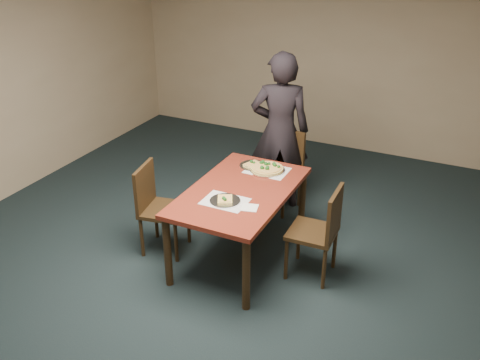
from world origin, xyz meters
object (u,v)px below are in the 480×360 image
at_px(chair_left, 156,204).
at_px(chair_far, 283,165).
at_px(dining_table, 240,198).
at_px(slice_plate_far, 253,165).
at_px(pizza_pan, 267,168).
at_px(chair_right, 321,228).
at_px(slice_plate_near, 225,200).
at_px(diner, 280,131).

bearing_deg(chair_left, chair_far, -40.25).
height_order(dining_table, chair_left, chair_left).
bearing_deg(slice_plate_far, pizza_pan, -11.19).
distance_m(dining_table, pizza_pan, 0.51).
height_order(chair_right, pizza_pan, chair_right).
height_order(chair_far, slice_plate_near, chair_far).
distance_m(chair_right, pizza_pan, 0.90).
xyz_separation_m(chair_left, chair_right, (1.61, 0.26, 0.00)).
bearing_deg(slice_plate_near, dining_table, 85.68).
bearing_deg(chair_right, slice_plate_far, -120.13).
xyz_separation_m(diner, slice_plate_far, (-0.02, -0.67, -0.14)).
height_order(chair_left, chair_right, same).
bearing_deg(chair_far, slice_plate_far, -86.63).
bearing_deg(chair_far, chair_left, -108.71).
relative_size(dining_table, pizza_pan, 4.15).
bearing_deg(slice_plate_far, dining_table, -78.57).
relative_size(chair_far, chair_left, 1.00).
bearing_deg(slice_plate_far, diner, 87.96).
bearing_deg(diner, chair_right, 105.81).
xyz_separation_m(chair_right, slice_plate_far, (-0.90, 0.49, 0.25)).
bearing_deg(chair_left, diner, -37.85).
bearing_deg(chair_far, pizza_pan, -71.69).
xyz_separation_m(chair_left, slice_plate_far, (0.70, 0.75, 0.25)).
distance_m(chair_left, slice_plate_near, 0.83).
xyz_separation_m(chair_left, diner, (0.73, 1.42, 0.38)).
bearing_deg(diner, pizza_pan, 80.52).
distance_m(chair_left, chair_right, 1.63).
bearing_deg(slice_plate_far, chair_far, 82.66).
xyz_separation_m(dining_table, slice_plate_near, (-0.02, -0.27, 0.11)).
bearing_deg(slice_plate_near, slice_plate_far, 96.20).
xyz_separation_m(chair_far, diner, (-0.06, 0.03, 0.38)).
relative_size(dining_table, chair_right, 1.65).
relative_size(dining_table, chair_left, 1.65).
bearing_deg(dining_table, chair_left, -164.76).
height_order(chair_left, diner, diner).
relative_size(chair_far, diner, 0.51).
height_order(dining_table, diner, diner).
bearing_deg(chair_left, pizza_pan, -61.47).
bearing_deg(chair_far, slice_plate_near, -79.11).
relative_size(dining_table, diner, 0.83).
height_order(dining_table, slice_plate_near, slice_plate_near).
distance_m(chair_far, slice_plate_near, 1.46).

